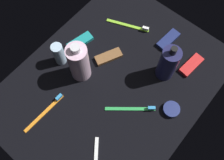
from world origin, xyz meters
The scene contains 12 objects.
ground_plane centered at (0.00, 0.00, -0.60)cm, with size 84.00×64.00×1.20cm, color black.
lotion_bottle centered at (-15.91, 12.31, 7.94)cm, with size 6.60×6.60×18.33cm.
bodywash_bottle centered at (4.18, -11.59, 8.72)cm, with size 7.37×7.37×19.18cm.
deodorant_stick centered at (5.36, -21.17, 5.16)cm, with size 4.16×4.16×10.31cm, color silver.
toothbrush_green centered at (2.80, 12.30, 0.61)cm, with size 12.43×14.60×2.10cm.
toothbrush_lime centered at (-24.19, -10.57, 0.61)cm, with size 7.92×17.12×2.10cm.
toothbrush_orange centered at (23.25, -10.90, 0.61)cm, with size 18.03×1.82×2.10cm.
snack_bar_brown centered at (-7.41, -7.99, 0.75)cm, with size 10.40×4.00×1.50cm, color brown.
snack_bar_red centered at (-25.03, 18.54, 0.75)cm, with size 10.40×4.00×1.50cm, color red.
snack_bar_teal centered at (-5.26, -21.00, 0.75)cm, with size 10.40×4.00×1.50cm, color teal.
snack_bar_navy centered at (-28.64, 5.25, 0.75)cm, with size 10.40×4.00×1.50cm, color navy.
cream_tin_left centered at (-5.57, 22.79, 0.89)cm, with size 5.98×5.98×1.77cm, color navy.
Camera 1 is at (27.83, 23.46, 88.19)cm, focal length 41.01 mm.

